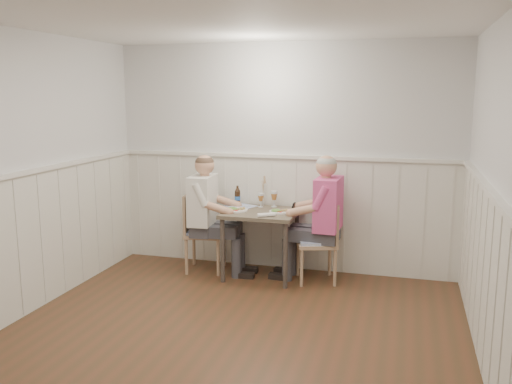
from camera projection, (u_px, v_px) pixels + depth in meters
ground_plane at (220, 351)px, 4.32m from camera, size 4.50×4.50×0.00m
room_shell at (217, 163)px, 4.05m from camera, size 4.04×4.54×2.60m
wainscot at (244, 245)px, 4.85m from camera, size 4.00×4.49×1.34m
dining_table at (261, 221)px, 5.99m from camera, size 0.80×0.70×0.75m
chair_right at (322, 238)px, 5.87m from camera, size 0.52×0.52×0.88m
chair_left at (200, 229)px, 6.24m from camera, size 0.49×0.49×0.90m
man_in_pink at (324, 229)px, 5.85m from camera, size 0.67×0.46×1.41m
diner_cream at (207, 223)px, 6.14m from camera, size 0.66×0.46×1.38m
plate_man at (279, 211)px, 5.90m from camera, size 0.23×0.23×0.06m
plate_diner at (235, 209)px, 5.98m from camera, size 0.25×0.25×0.06m
beer_glass_a at (274, 196)px, 6.18m from camera, size 0.07×0.07×0.19m
beer_glass_b at (261, 198)px, 6.17m from camera, size 0.07×0.07×0.16m
beer_bottle at (237, 197)px, 6.25m from camera, size 0.07×0.07×0.23m
rolled_napkin at (266, 215)px, 5.69m from camera, size 0.19×0.14×0.04m
grass_vase at (262, 191)px, 6.26m from camera, size 0.04×0.04×0.37m
gingham_mat at (241, 206)px, 6.23m from camera, size 0.39×0.35×0.01m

